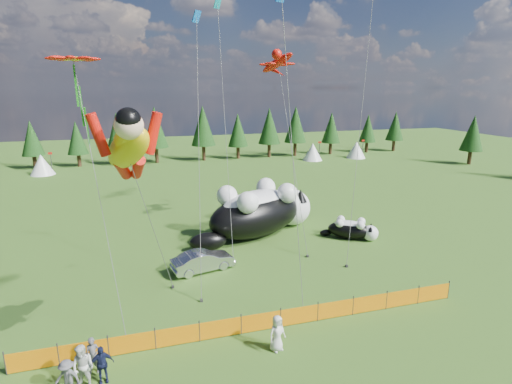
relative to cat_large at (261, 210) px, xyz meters
The scene contains 18 objects.
ground 10.74m from the cat_large, 111.89° to the right, with size 160.00×160.00×0.00m, color #163C0B.
safety_fence 13.47m from the cat_large, 107.09° to the right, with size 22.06×0.06×1.10m.
tree_line 35.48m from the cat_large, 96.38° to the left, with size 90.00×4.00×8.00m, color black, non-canonical shape.
festival_tents 31.03m from the cat_large, 76.83° to the left, with size 50.00×3.20×2.80m, color white, non-canonical shape.
cat_large is the anchor object (origin of this frame).
cat_small 7.30m from the cat_large, 24.49° to the right, with size 4.00×3.23×1.64m.
car 7.85m from the cat_large, 136.17° to the right, with size 1.42×4.07×1.34m, color silver.
spectator_a 17.85m from the cat_large, 130.06° to the right, with size 0.58×0.38×1.60m, color #515155.
spectator_b 18.67m from the cat_large, 129.00° to the right, with size 0.91×0.54×1.88m, color silver.
spectator_c 18.14m from the cat_large, 127.72° to the right, with size 0.94×0.48×1.61m, color #141938.
spectator_d 19.24m from the cat_large, 129.69° to the right, with size 1.01×0.52×1.57m, color #515155.
spectator_e 14.89m from the cat_large, 104.32° to the right, with size 0.83×0.54×1.70m, color silver.
superhero_kite 17.29m from the cat_large, 126.90° to the right, with size 5.07×8.12×11.84m.
gecko_kite 12.13m from the cat_large, 54.23° to the left, with size 4.44×11.58×15.82m.
flower_kite 17.71m from the cat_large, 145.68° to the right, with size 2.96×5.65×13.44m.
diamond_kite_a 14.23m from the cat_large, 147.84° to the right, with size 1.75×6.83×16.96m.
diamond_kite_c 16.54m from the cat_large, 101.80° to the right, with size 1.18×2.69×16.38m.
diamond_kite_d 14.78m from the cat_large, 149.85° to the left, with size 1.23×7.22×18.71m.
Camera 1 is at (-5.06, -19.38, 11.51)m, focal length 28.00 mm.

